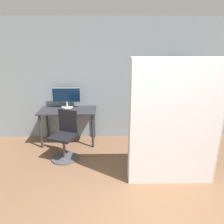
{
  "coord_description": "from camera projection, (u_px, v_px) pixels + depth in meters",
  "views": [
    {
      "loc": [
        -0.51,
        -1.87,
        2.18
      ],
      "look_at": [
        -0.44,
        1.66,
        1.05
      ],
      "focal_mm": 35.0,
      "sensor_mm": 36.0,
      "label": 1
    }
  ],
  "objects": [
    {
      "name": "office_chair",
      "position": [
        65.0,
        139.0,
        4.21
      ],
      "size": [
        0.57,
        0.57,
        0.95
      ],
      "color": "#4C4C51",
      "rests_on": "ground"
    },
    {
      "name": "monitor",
      "position": [
        67.0,
        97.0,
        4.84
      ],
      "size": [
        0.63,
        0.26,
        0.45
      ],
      "color": "#B7B7BC",
      "rests_on": "desk"
    },
    {
      "name": "wall_back",
      "position": [
        130.0,
        81.0,
        4.93
      ],
      "size": [
        8.0,
        0.06,
        2.7
      ],
      "color": "gray",
      "rests_on": "ground"
    },
    {
      "name": "mattress_near",
      "position": [
        175.0,
        124.0,
        3.33
      ],
      "size": [
        1.38,
        0.3,
        1.98
      ],
      "color": "silver",
      "rests_on": "ground"
    },
    {
      "name": "desk",
      "position": [
        68.0,
        114.0,
        4.79
      ],
      "size": [
        1.22,
        0.63,
        0.77
      ],
      "color": "#2D2D33",
      "rests_on": "ground"
    },
    {
      "name": "bookshelf",
      "position": [
        172.0,
        100.0,
        4.94
      ],
      "size": [
        0.62,
        0.3,
        1.86
      ],
      "color": "#2D2319",
      "rests_on": "ground"
    }
  ]
}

